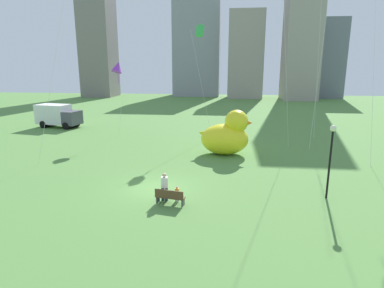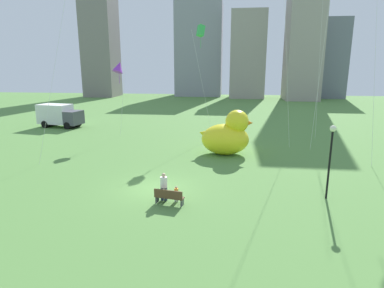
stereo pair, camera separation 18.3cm
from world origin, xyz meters
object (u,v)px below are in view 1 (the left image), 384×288
giant_inflatable_duck (227,136)px  kite_green (200,31)px  person_adult (164,186)px  kite_purple (118,67)px  person_child (177,193)px  lamppost (331,149)px  park_bench (170,197)px  box_truck (58,116)px

giant_inflatable_duck → kite_green: 12.29m
giant_inflatable_duck → person_adult: bearing=-107.8°
giant_inflatable_duck → kite_purple: 14.19m
person_child → person_adult: bearing=173.2°
person_child → kite_purple: bearing=117.9°
lamppost → giant_inflatable_duck: bearing=123.0°
park_bench → kite_purple: kite_purple is taller
person_adult → giant_inflatable_duck: 11.17m
person_adult → box_truck: size_ratio=0.28×
person_adult → kite_green: 20.63m
lamppost → kite_green: size_ratio=0.37×
person_adult → person_child: bearing=-6.8°
box_truck → kite_purple: 12.34m
park_bench → kite_green: size_ratio=0.15×
person_child → lamppost: 9.12m
person_adult → kite_purple: kite_purple is taller
lamppost → box_truck: 33.67m
park_bench → box_truck: (-18.20, 21.76, 0.96)m
kite_green → lamppost: bearing=-61.4°
person_adult → giant_inflatable_duck: (3.41, 10.61, 0.76)m
park_bench → person_adult: bearing=126.5°
park_bench → kite_purple: 20.33m
person_child → lamppost: bearing=10.0°
park_bench → person_adult: person_adult is taller
lamppost → box_truck: (-27.19, 19.80, -1.55)m
person_child → kite_purple: kite_purple is taller
person_adult → box_truck: bearing=130.0°
person_child → kite_purple: size_ratio=0.11×
person_child → kite_green: kite_green is taller
kite_purple → lamppost: bearing=-40.9°
giant_inflatable_duck → kite_purple: size_ratio=0.58×
lamppost → kite_purple: bearing=139.1°
giant_inflatable_duck → box_truck: (-21.22, 10.62, -0.24)m
park_bench → kite_green: kite_green is taller
park_bench → person_child: (0.34, 0.44, 0.04)m
lamppost → park_bench: bearing=-167.7°
person_adult → giant_inflatable_duck: size_ratio=0.35×
kite_purple → person_adult: bearing=-64.0°
park_bench → box_truck: 28.39m
person_adult → kite_purple: size_ratio=0.20×
park_bench → person_child: 0.56m
giant_inflatable_duck → lamppost: 11.02m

